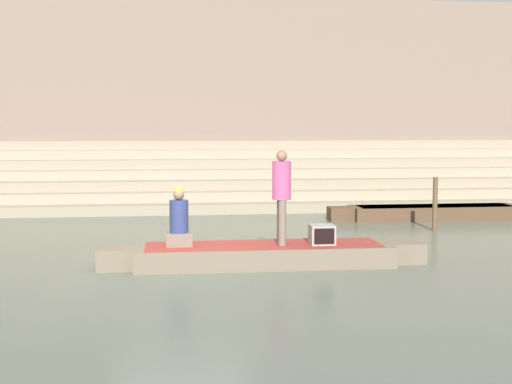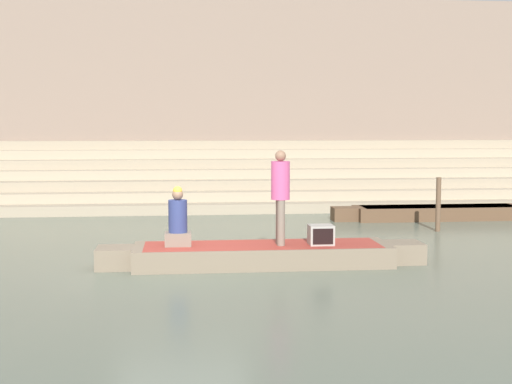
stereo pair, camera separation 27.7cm
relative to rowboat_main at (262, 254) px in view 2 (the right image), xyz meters
The scene contains 9 objects.
ground_plane 1.58m from the rowboat_main, behind, with size 120.00×120.00×0.00m, color #566051.
ghat_steps 10.95m from the rowboat_main, 98.17° to the left, with size 36.00×4.82×2.12m.
back_wall 13.66m from the rowboat_main, 96.74° to the left, with size 34.20×1.28×7.27m.
rowboat_main is the anchor object (origin of this frame).
person_standing 1.27m from the rowboat_main, ahead, with size 0.35×0.35×1.80m.
person_rowing 1.73m from the rowboat_main, behind, with size 0.50×0.39×1.14m.
tv_set 1.18m from the rowboat_main, ahead, with size 0.47×0.42×0.38m.
moored_boat_shore 8.36m from the rowboat_main, 46.56° to the left, with size 6.18×1.07×0.38m.
mooring_post 6.26m from the rowboat_main, 38.28° to the left, with size 0.12×0.12×1.37m, color brown.
Camera 2 is at (0.03, -13.18, 2.69)m, focal length 50.00 mm.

